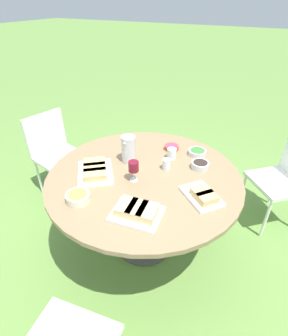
{
  "coord_description": "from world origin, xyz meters",
  "views": [
    {
      "loc": [
        1.43,
        0.75,
        1.89
      ],
      "look_at": [
        0.0,
        0.0,
        0.82
      ],
      "focal_mm": 28.0,
      "sensor_mm": 36.0,
      "label": 1
    }
  ],
  "objects_px": {
    "chair_far_back": "(54,149)",
    "wine_glass": "(134,167)",
    "chair_near_right": "(287,175)",
    "water_pitcher": "(129,149)",
    "dining_table": "(144,184)"
  },
  "relations": [
    {
      "from": "dining_table",
      "to": "chair_far_back",
      "type": "xyz_separation_m",
      "value": [
        -0.27,
        -1.22,
        -0.14
      ]
    },
    {
      "from": "chair_far_back",
      "to": "wine_glass",
      "type": "relative_size",
      "value": 5.56
    },
    {
      "from": "dining_table",
      "to": "chair_near_right",
      "type": "xyz_separation_m",
      "value": [
        -0.9,
        1.0,
        -0.14
      ]
    },
    {
      "from": "water_pitcher",
      "to": "chair_far_back",
      "type": "bearing_deg",
      "value": -98.65
    },
    {
      "from": "dining_table",
      "to": "chair_far_back",
      "type": "relative_size",
      "value": 1.65
    },
    {
      "from": "wine_glass",
      "to": "water_pitcher",
      "type": "bearing_deg",
      "value": -141.88
    },
    {
      "from": "wine_glass",
      "to": "dining_table",
      "type": "bearing_deg",
      "value": 161.94
    },
    {
      "from": "chair_near_right",
      "to": "chair_far_back",
      "type": "xyz_separation_m",
      "value": [
        0.63,
        -2.21,
        0.0
      ]
    },
    {
      "from": "dining_table",
      "to": "chair_near_right",
      "type": "relative_size",
      "value": 1.65
    },
    {
      "from": "chair_near_right",
      "to": "water_pitcher",
      "type": "distance_m",
      "value": 1.47
    },
    {
      "from": "chair_near_right",
      "to": "dining_table",
      "type": "bearing_deg",
      "value": -47.96
    },
    {
      "from": "chair_far_back",
      "to": "water_pitcher",
      "type": "distance_m",
      "value": 1.08
    },
    {
      "from": "water_pitcher",
      "to": "wine_glass",
      "type": "relative_size",
      "value": 1.38
    },
    {
      "from": "dining_table",
      "to": "chair_far_back",
      "type": "height_order",
      "value": "chair_far_back"
    },
    {
      "from": "water_pitcher",
      "to": "wine_glass",
      "type": "bearing_deg",
      "value": 38.12
    }
  ]
}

